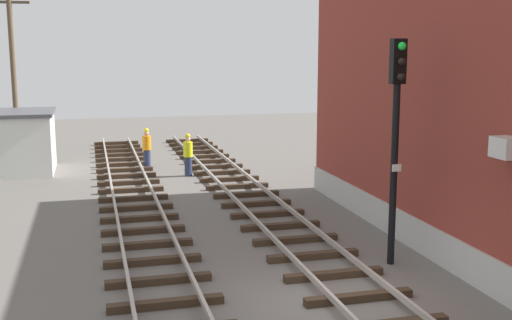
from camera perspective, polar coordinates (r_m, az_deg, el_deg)
The scene contains 8 objects.
ground_plane at distance 14.22m, azimuth 6.48°, elevation -12.76°, with size 80.00×80.00×0.00m, color #605B56.
track_near_building at distance 14.43m, azimuth 9.19°, elevation -11.93°, with size 2.50×51.74×0.32m.
track_centre at distance 13.40m, azimuth -7.70°, elevation -13.66°, with size 2.50×51.74×0.32m.
signal_mast at distance 16.19m, azimuth 12.43°, elevation 2.97°, with size 0.36×0.40×5.72m.
control_hut at distance 30.30m, azimuth -20.36°, elevation 1.55°, with size 3.00×3.80×2.76m.
utility_pole_far at distance 32.05m, azimuth -20.90°, elevation 6.98°, with size 1.80×0.24×7.99m.
track_worker_foreground at distance 27.78m, azimuth -6.11°, elevation 0.45°, with size 0.40×0.40×1.87m.
track_worker_distant at distance 29.97m, azimuth -9.76°, elevation 1.06°, with size 0.40×0.40×1.87m.
Camera 1 is at (-4.82, -12.21, 5.46)m, focal length 44.62 mm.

